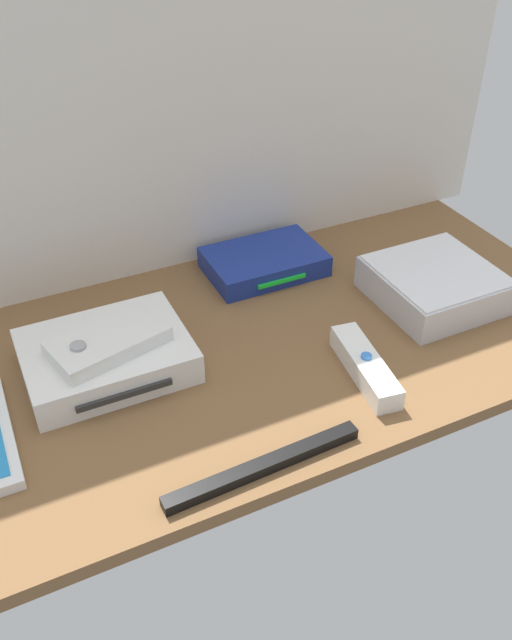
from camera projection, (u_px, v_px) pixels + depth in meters
The scene contains 8 objects.
ground_plane at pixel (256, 349), 94.35cm from camera, with size 100.00×48.00×2.00cm, color brown.
back_wall at pixel (177, 58), 92.36cm from camera, with size 110.00×1.20×64.00cm, color silver.
game_console at pixel (107, 356), 88.11cm from camera, with size 21.10×16.60×4.40cm.
mini_computer at pixel (435, 284), 100.76cm from camera, with size 17.02×17.02×5.30cm.
network_router at pixel (264, 262), 107.58cm from camera, with size 18.09×12.49×3.40cm.
remote_wand at pixel (365, 366), 87.52cm from camera, with size 5.69×15.16×3.40cm.
remote_classic_pad at pixel (108, 341), 85.49cm from camera, with size 15.90×11.23×2.40cm.
sensor_bar at pixel (264, 466), 75.20cm from camera, with size 24.00×1.80×1.40cm, color black.
Camera 1 is at (-31.87, -65.91, 58.64)cm, focal length 38.16 mm.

